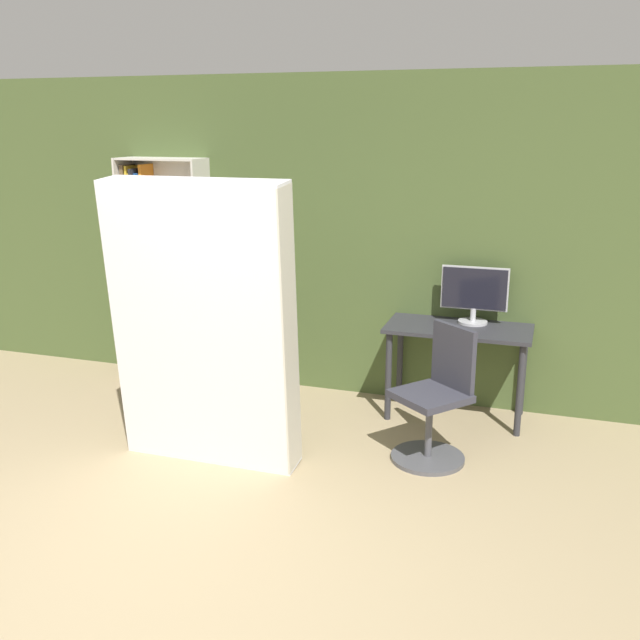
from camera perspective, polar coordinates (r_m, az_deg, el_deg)
ground_plane at (r=3.85m, az=-14.32°, el=-21.76°), size 16.00×16.00×0.00m
wall_back at (r=6.09m, az=1.14°, el=6.49°), size 8.00×0.06×2.70m
desk at (r=5.73m, az=10.98°, el=-1.69°), size 1.13×0.56×0.76m
monitor at (r=5.77m, az=12.25°, el=2.14°), size 0.52×0.23×0.46m
office_chair at (r=5.07m, az=9.24°, el=-6.81°), size 0.62×0.62×0.96m
bookshelf at (r=6.68m, az=-12.73°, el=3.46°), size 0.78×0.32×2.01m
mattress_near at (r=4.84m, az=-9.26°, el=-0.52°), size 1.25×0.40×1.97m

